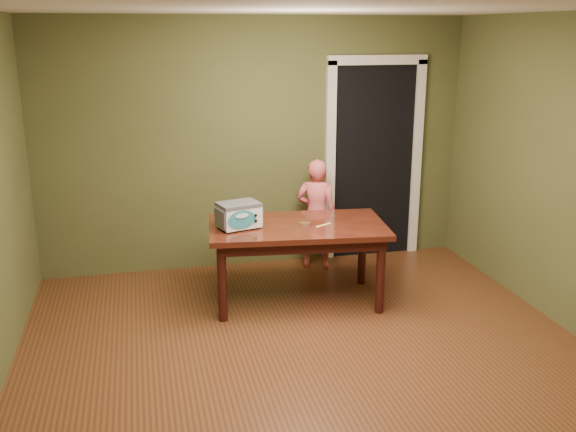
{
  "coord_description": "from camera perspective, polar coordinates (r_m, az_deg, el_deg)",
  "views": [
    {
      "loc": [
        -1.2,
        -4.02,
        2.45
      ],
      "look_at": [
        -0.01,
        1.0,
        0.95
      ],
      "focal_mm": 40.0,
      "sensor_mm": 36.0,
      "label": 1
    }
  ],
  "objects": [
    {
      "name": "child",
      "position": [
        6.73,
        2.53,
        0.16
      ],
      "size": [
        0.51,
        0.44,
        1.18
      ],
      "primitive_type": "imported",
      "rotation": [
        0.0,
        0.0,
        2.72
      ],
      "color": "#EB6066",
      "rests_on": "floor"
    },
    {
      "name": "baking_pan",
      "position": [
        5.81,
        1.53,
        -0.69
      ],
      "size": [
        0.1,
        0.1,
        0.02
      ],
      "color": "silver",
      "rests_on": "dining_table"
    },
    {
      "name": "toy_oven",
      "position": [
        5.71,
        -4.39,
        0.15
      ],
      "size": [
        0.42,
        0.34,
        0.23
      ],
      "rotation": [
        0.0,
        0.0,
        0.27
      ],
      "color": "#4C4F54",
      "rests_on": "dining_table"
    },
    {
      "name": "spatula",
      "position": [
        5.8,
        3.19,
        -0.81
      ],
      "size": [
        0.17,
        0.1,
        0.01
      ],
      "primitive_type": "cube",
      "rotation": [
        0.0,
        0.0,
        0.48
      ],
      "color": "#FFD46E",
      "rests_on": "dining_table"
    },
    {
      "name": "doorway",
      "position": [
        7.38,
        6.79,
        5.21
      ],
      "size": [
        1.1,
        0.66,
        2.25
      ],
      "color": "black",
      "rests_on": "ground"
    },
    {
      "name": "dining_table",
      "position": [
        5.86,
        0.82,
        -1.67
      ],
      "size": [
        1.69,
        1.07,
        0.75
      ],
      "rotation": [
        0.0,
        0.0,
        -0.11
      ],
      "color": "#36110C",
      "rests_on": "floor"
    },
    {
      "name": "floor",
      "position": [
        4.86,
        2.94,
        -14.09
      ],
      "size": [
        5.0,
        5.0,
        0.0
      ],
      "primitive_type": "plane",
      "color": "brown",
      "rests_on": "ground"
    },
    {
      "name": "room_shell",
      "position": [
        4.26,
        3.27,
        6.14
      ],
      "size": [
        4.52,
        5.02,
        2.61
      ],
      "color": "#51552D",
      "rests_on": "ground"
    }
  ]
}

